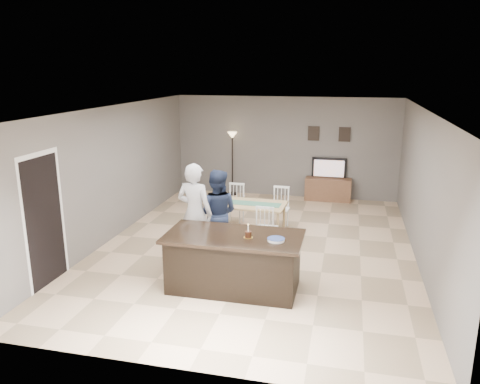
% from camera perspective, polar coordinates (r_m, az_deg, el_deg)
% --- Properties ---
extents(floor, '(8.00, 8.00, 0.00)m').
position_cam_1_polar(floor, '(9.30, 1.95, -6.74)').
color(floor, '#D8B18A').
rests_on(floor, ground).
extents(room_shell, '(8.00, 8.00, 8.00)m').
position_cam_1_polar(room_shell, '(8.82, 2.04, 3.44)').
color(room_shell, slate).
rests_on(room_shell, floor).
extents(kitchen_island, '(2.15, 1.10, 0.90)m').
position_cam_1_polar(kitchen_island, '(7.50, -0.74, -8.45)').
color(kitchen_island, black).
rests_on(kitchen_island, floor).
extents(tv_console, '(1.20, 0.40, 0.60)m').
position_cam_1_polar(tv_console, '(12.65, 10.66, 0.32)').
color(tv_console, brown).
rests_on(tv_console, floor).
extents(television, '(0.91, 0.12, 0.53)m').
position_cam_1_polar(television, '(12.59, 10.80, 2.88)').
color(television, black).
rests_on(television, tv_console).
extents(tv_screen_glow, '(0.78, 0.00, 0.78)m').
position_cam_1_polar(tv_screen_glow, '(12.51, 10.78, 2.84)').
color(tv_screen_glow, orange).
rests_on(tv_screen_glow, tv_console).
extents(picture_frames, '(1.10, 0.02, 0.38)m').
position_cam_1_polar(picture_frames, '(12.58, 10.80, 6.97)').
color(picture_frames, black).
rests_on(picture_frames, room_shell).
extents(doorway, '(0.00, 2.10, 2.65)m').
position_cam_1_polar(doorway, '(8.03, -22.87, -1.97)').
color(doorway, black).
rests_on(doorway, floor).
extents(woman, '(0.72, 0.52, 1.82)m').
position_cam_1_polar(woman, '(8.42, -5.54, -2.57)').
color(woman, silver).
rests_on(woman, floor).
extents(man, '(0.83, 0.66, 1.65)m').
position_cam_1_polar(man, '(8.65, -2.86, -2.62)').
color(man, '#1C253D').
rests_on(man, floor).
extents(birthday_cake, '(0.14, 0.14, 0.22)m').
position_cam_1_polar(birthday_cake, '(7.21, 1.01, -5.17)').
color(birthday_cake, '#EDBF45').
rests_on(birthday_cake, kitchen_island).
extents(plate_stack, '(0.26, 0.26, 0.04)m').
position_cam_1_polar(plate_stack, '(7.10, 4.41, -5.81)').
color(plate_stack, white).
rests_on(plate_stack, kitchen_island).
extents(dining_table, '(1.53, 1.75, 0.91)m').
position_cam_1_polar(dining_table, '(9.75, 1.16, -2.08)').
color(dining_table, tan).
rests_on(dining_table, floor).
extents(floor_lamp, '(0.26, 0.26, 1.74)m').
position_cam_1_polar(floor_lamp, '(12.82, -0.94, 5.57)').
color(floor_lamp, black).
rests_on(floor_lamp, floor).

